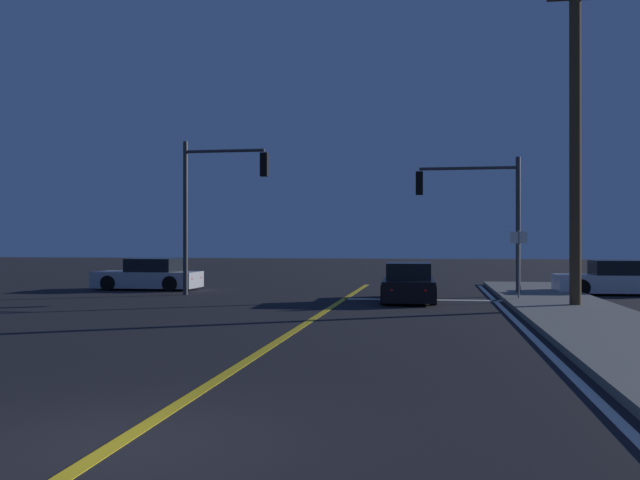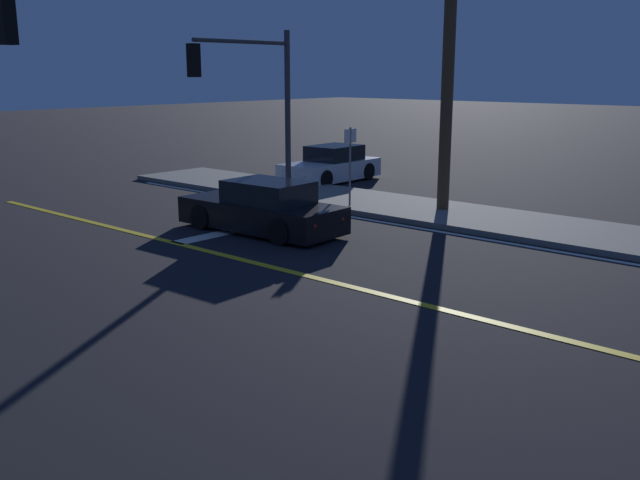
% 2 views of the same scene
% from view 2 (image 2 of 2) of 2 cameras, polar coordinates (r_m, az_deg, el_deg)
% --- Properties ---
extents(lane_line_center, '(0.20, 34.24, 0.01)m').
position_cam_2_polar(lane_line_center, '(12.07, 14.40, -6.56)').
color(lane_line_center, gold).
rests_on(lane_line_center, ground).
extents(lane_line_edge_right, '(0.16, 34.24, 0.01)m').
position_cam_2_polar(lane_line_edge_right, '(16.77, 22.66, -1.59)').
color(lane_line_edge_right, silver).
rests_on(lane_line_edge_right, ground).
extents(stop_bar, '(5.52, 0.50, 0.01)m').
position_cam_2_polar(stop_bar, '(19.21, -4.91, 1.20)').
color(stop_bar, silver).
rests_on(stop_bar, ground).
extents(car_far_approaching_white, '(4.26, 1.93, 1.34)m').
position_cam_2_polar(car_far_approaching_white, '(26.79, 0.90, 5.93)').
color(car_far_approaching_white, silver).
rests_on(car_far_approaching_white, ground).
extents(car_mid_block_black, '(1.94, 4.58, 1.34)m').
position_cam_2_polar(car_mid_block_black, '(18.34, -4.59, 2.46)').
color(car_mid_block_black, black).
rests_on(car_mid_block_black, ground).
extents(traffic_signal_near_right, '(3.93, 0.28, 5.27)m').
position_cam_2_polar(traffic_signal_near_right, '(21.90, -5.33, 11.97)').
color(traffic_signal_near_right, '#38383D').
rests_on(traffic_signal_near_right, ground).
extents(utility_pole_right, '(1.96, 0.34, 10.88)m').
position_cam_2_polar(utility_pole_right, '(20.71, 10.39, 17.51)').
color(utility_pole_right, '#4C3823').
rests_on(utility_pole_right, ground).
extents(street_sign_corner, '(0.56, 0.06, 2.46)m').
position_cam_2_polar(street_sign_corner, '(20.98, 2.43, 6.82)').
color(street_sign_corner, slate).
rests_on(street_sign_corner, ground).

